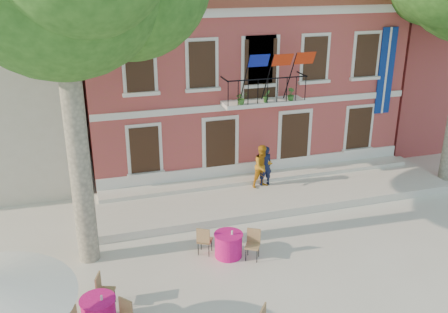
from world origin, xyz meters
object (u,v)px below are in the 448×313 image
cafe_table_3 (99,311)px  pedestrian_orange (263,166)px  cafe_table_4 (228,244)px  pedestrian_navy (265,166)px

cafe_table_3 → pedestrian_orange: bearing=42.1°
pedestrian_orange → cafe_table_4: pedestrian_orange is taller
pedestrian_navy → pedestrian_orange: (-0.15, -0.16, 0.05)m
cafe_table_4 → cafe_table_3: bearing=-152.6°
cafe_table_3 → cafe_table_4: same height
pedestrian_orange → cafe_table_4: 4.80m
pedestrian_orange → cafe_table_4: size_ratio=0.91×
pedestrian_navy → cafe_table_3: size_ratio=0.88×
pedestrian_orange → cafe_table_3: size_ratio=0.93×
pedestrian_navy → cafe_table_3: bearing=37.2°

